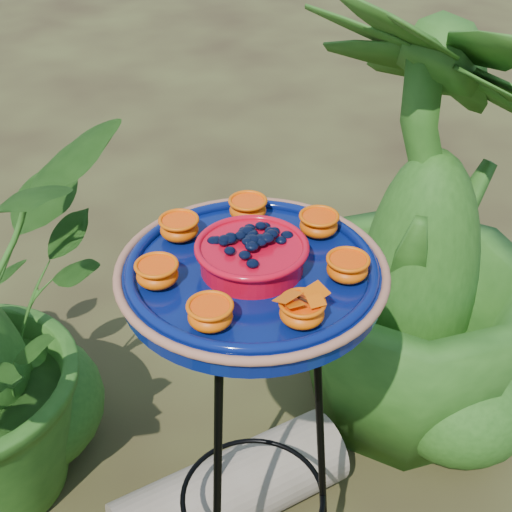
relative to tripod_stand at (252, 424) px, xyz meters
name	(u,v)px	position (x,y,z in m)	size (l,w,h in m)	color
tripod_stand	(252,424)	(0.00, 0.00, 0.00)	(0.37, 0.37, 0.81)	black
feeder_dish	(252,269)	(0.00, 0.00, 0.35)	(0.51, 0.51, 0.10)	#06134F
driftwood_log	(231,491)	(-0.01, 0.16, -0.40)	(0.18, 0.18, 0.55)	gray
shrub_back_right	(425,235)	(0.52, 0.39, 0.08)	(0.64, 0.64, 1.15)	#214D14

